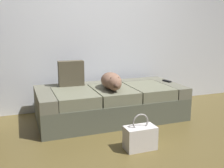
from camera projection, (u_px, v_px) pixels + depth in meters
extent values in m
plane|color=brown|center=(142.00, 148.00, 2.74)|extent=(10.00, 10.00, 0.00)
cube|color=silver|center=(96.00, 15.00, 3.92)|extent=(6.40, 0.10, 2.80)
cube|color=#515547|center=(111.00, 108.00, 3.58)|extent=(1.94, 0.92, 0.30)
cube|color=#656454|center=(45.00, 98.00, 3.24)|extent=(0.20, 0.92, 0.14)
cube|color=#656454|center=(167.00, 87.00, 3.83)|extent=(0.20, 0.92, 0.14)
cube|color=#656454|center=(102.00, 86.00, 3.86)|extent=(1.54, 0.20, 0.14)
cube|color=#6D6F59|center=(75.00, 97.00, 3.27)|extent=(0.50, 0.70, 0.14)
cube|color=#6D6F59|center=(113.00, 94.00, 3.44)|extent=(0.50, 0.70, 0.14)
cube|color=#6D6F59|center=(148.00, 91.00, 3.62)|extent=(0.50, 0.70, 0.14)
ellipsoid|color=#815C48|center=(111.00, 81.00, 3.42)|extent=(0.32, 0.49, 0.21)
sphere|color=#815C48|center=(115.00, 84.00, 3.21)|extent=(0.17, 0.17, 0.17)
ellipsoid|color=#4D372B|center=(116.00, 86.00, 3.14)|extent=(0.08, 0.11, 0.06)
cone|color=#4D372B|center=(118.00, 78.00, 3.20)|extent=(0.04, 0.04, 0.05)
cone|color=#4D372B|center=(111.00, 79.00, 3.19)|extent=(0.04, 0.04, 0.05)
ellipsoid|color=#815C48|center=(112.00, 77.00, 3.62)|extent=(0.17, 0.15, 0.05)
cube|color=black|center=(167.00, 81.00, 3.85)|extent=(0.07, 0.16, 0.02)
cube|color=#4C4432|center=(71.00, 73.00, 3.56)|extent=(0.34, 0.13, 0.34)
cube|color=silver|center=(140.00, 138.00, 2.69)|extent=(0.32, 0.18, 0.24)
torus|color=#9A9694|center=(140.00, 122.00, 2.65)|extent=(0.18, 0.02, 0.18)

